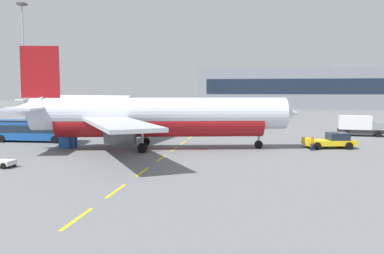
{
  "coord_description": "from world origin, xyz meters",
  "views": [
    {
      "loc": [
        27.59,
        -25.52,
        7.01
      ],
      "look_at": [
        19.22,
        28.11,
        2.16
      ],
      "focal_mm": 37.95,
      "sensor_mm": 36.0,
      "label": 1
    }
  ],
  "objects_px": {
    "airliner_mid_left": "(81,105)",
    "apron_shuttle_bus": "(31,129)",
    "airliner_foreground": "(156,117)",
    "apron_light_mast_near": "(23,49)",
    "uld_cargo_container": "(68,141)",
    "fuel_service_truck": "(360,125)",
    "pushback_tug": "(331,141)",
    "ground_crew_worker": "(312,142)"
  },
  "relations": [
    {
      "from": "airliner_mid_left",
      "to": "apron_shuttle_bus",
      "type": "xyz_separation_m",
      "value": [
        8.43,
        -35.0,
        -2.09
      ]
    },
    {
      "from": "airliner_foreground",
      "to": "apron_light_mast_near",
      "type": "bearing_deg",
      "value": 135.07
    },
    {
      "from": "uld_cargo_container",
      "to": "apron_light_mast_near",
      "type": "xyz_separation_m",
      "value": [
        -31.37,
        42.7,
        16.06
      ]
    },
    {
      "from": "fuel_service_truck",
      "to": "apron_light_mast_near",
      "type": "distance_m",
      "value": 75.61
    },
    {
      "from": "pushback_tug",
      "to": "fuel_service_truck",
      "type": "relative_size",
      "value": 0.89
    },
    {
      "from": "ground_crew_worker",
      "to": "airliner_mid_left",
      "type": "bearing_deg",
      "value": 140.26
    },
    {
      "from": "ground_crew_worker",
      "to": "uld_cargo_container",
      "type": "distance_m",
      "value": 29.51
    },
    {
      "from": "apron_shuttle_bus",
      "to": "ground_crew_worker",
      "type": "bearing_deg",
      "value": -4.53
    },
    {
      "from": "airliner_mid_left",
      "to": "apron_light_mast_near",
      "type": "bearing_deg",
      "value": 169.53
    },
    {
      "from": "fuel_service_truck",
      "to": "uld_cargo_container",
      "type": "bearing_deg",
      "value": -153.39
    },
    {
      "from": "fuel_service_truck",
      "to": "ground_crew_worker",
      "type": "height_order",
      "value": "fuel_service_truck"
    },
    {
      "from": "apron_light_mast_near",
      "to": "apron_shuttle_bus",
      "type": "bearing_deg",
      "value": -58.03
    },
    {
      "from": "pushback_tug",
      "to": "uld_cargo_container",
      "type": "height_order",
      "value": "pushback_tug"
    },
    {
      "from": "airliner_mid_left",
      "to": "apron_light_mast_near",
      "type": "relative_size",
      "value": 1.19
    },
    {
      "from": "pushback_tug",
      "to": "fuel_service_truck",
      "type": "distance_m",
      "value": 16.37
    },
    {
      "from": "fuel_service_truck",
      "to": "airliner_foreground",
      "type": "bearing_deg",
      "value": -145.59
    },
    {
      "from": "airliner_foreground",
      "to": "apron_shuttle_bus",
      "type": "distance_m",
      "value": 19.47
    },
    {
      "from": "apron_shuttle_bus",
      "to": "uld_cargo_container",
      "type": "height_order",
      "value": "apron_shuttle_bus"
    },
    {
      "from": "apron_shuttle_bus",
      "to": "fuel_service_truck",
      "type": "xyz_separation_m",
      "value": [
        46.75,
        14.62,
        -0.1
      ]
    },
    {
      "from": "apron_shuttle_bus",
      "to": "apron_light_mast_near",
      "type": "distance_m",
      "value": 47.05
    },
    {
      "from": "apron_shuttle_bus",
      "to": "ground_crew_worker",
      "type": "relative_size",
      "value": 6.91
    },
    {
      "from": "airliner_foreground",
      "to": "uld_cargo_container",
      "type": "xyz_separation_m",
      "value": [
        -11.04,
        -0.39,
        -3.15
      ]
    },
    {
      "from": "fuel_service_truck",
      "to": "ground_crew_worker",
      "type": "relative_size",
      "value": 4.13
    },
    {
      "from": "ground_crew_worker",
      "to": "apron_light_mast_near",
      "type": "distance_m",
      "value": 74.9
    },
    {
      "from": "apron_shuttle_bus",
      "to": "uld_cargo_container",
      "type": "relative_size",
      "value": 6.19
    },
    {
      "from": "airliner_mid_left",
      "to": "apron_light_mast_near",
      "type": "xyz_separation_m",
      "value": [
        -15.17,
        2.8,
        13.02
      ]
    },
    {
      "from": "ground_crew_worker",
      "to": "uld_cargo_container",
      "type": "relative_size",
      "value": 0.89
    },
    {
      "from": "pushback_tug",
      "to": "ground_crew_worker",
      "type": "bearing_deg",
      "value": -132.91
    },
    {
      "from": "uld_cargo_container",
      "to": "airliner_foreground",
      "type": "bearing_deg",
      "value": 2.02
    },
    {
      "from": "fuel_service_truck",
      "to": "apron_light_mast_near",
      "type": "relative_size",
      "value": 0.26
    },
    {
      "from": "pushback_tug",
      "to": "fuel_service_truck",
      "type": "height_order",
      "value": "fuel_service_truck"
    },
    {
      "from": "airliner_mid_left",
      "to": "fuel_service_truck",
      "type": "height_order",
      "value": "airliner_mid_left"
    },
    {
      "from": "airliner_foreground",
      "to": "apron_light_mast_near",
      "type": "distance_m",
      "value": 61.28
    },
    {
      "from": "ground_crew_worker",
      "to": "apron_shuttle_bus",
      "type": "bearing_deg",
      "value": 175.47
    },
    {
      "from": "airliner_foreground",
      "to": "uld_cargo_container",
      "type": "bearing_deg",
      "value": -177.98
    },
    {
      "from": "apron_light_mast_near",
      "to": "ground_crew_worker",
      "type": "bearing_deg",
      "value": -33.82
    },
    {
      "from": "airliner_mid_left",
      "to": "uld_cargo_container",
      "type": "height_order",
      "value": "airliner_mid_left"
    },
    {
      "from": "airliner_mid_left",
      "to": "fuel_service_truck",
      "type": "bearing_deg",
      "value": -20.27
    },
    {
      "from": "airliner_mid_left",
      "to": "pushback_tug",
      "type": "bearing_deg",
      "value": -36.11
    },
    {
      "from": "apron_shuttle_bus",
      "to": "fuel_service_truck",
      "type": "height_order",
      "value": "fuel_service_truck"
    },
    {
      "from": "ground_crew_worker",
      "to": "apron_light_mast_near",
      "type": "xyz_separation_m",
      "value": [
        -60.81,
        40.75,
        15.86
      ]
    },
    {
      "from": "airliner_foreground",
      "to": "airliner_mid_left",
      "type": "height_order",
      "value": "airliner_foreground"
    }
  ]
}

